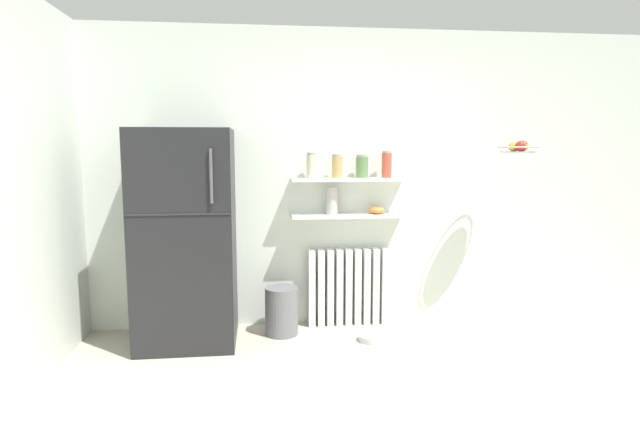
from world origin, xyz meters
TOP-DOWN VIEW (x-y plane):
  - ground_plane at (0.00, 0.50)m, footprint 7.04×7.04m
  - back_wall at (0.00, 2.05)m, footprint 7.04×0.10m
  - refrigerator at (-1.33, 1.66)m, footprint 0.77×0.72m
  - radiator at (0.04, 1.92)m, footprint 0.72×0.12m
  - wall_shelf_lower at (0.04, 1.89)m, footprint 1.01×0.22m
  - wall_shelf_upper at (0.04, 1.89)m, footprint 1.01×0.22m
  - storage_jar_0 at (-0.28, 1.89)m, footprint 0.10×0.10m
  - storage_jar_1 at (-0.07, 1.89)m, footprint 0.09×0.09m
  - storage_jar_2 at (0.15, 1.89)m, footprint 0.11×0.11m
  - storage_jar_3 at (0.37, 1.89)m, footprint 0.09×0.09m
  - vase at (-0.11, 1.89)m, footprint 0.10×0.10m
  - shelf_bowl at (0.29, 1.89)m, footprint 0.14×0.14m
  - trash_bin at (-0.56, 1.73)m, footprint 0.28×0.28m
  - pet_food_bowl at (0.17, 1.49)m, footprint 0.21×0.21m
  - hanging_fruit_basket at (1.42, 1.60)m, footprint 0.34×0.34m

SIDE VIEW (x-z plane):
  - ground_plane at x=0.00m, z-range 0.00..0.00m
  - pet_food_bowl at x=0.17m, z-range 0.00..0.05m
  - trash_bin at x=-0.56m, z-range 0.00..0.41m
  - radiator at x=0.04m, z-range 0.00..0.68m
  - refrigerator at x=-1.33m, z-range 0.00..1.73m
  - wall_shelf_lower at x=0.04m, z-range 0.98..1.00m
  - shelf_bowl at x=0.29m, z-range 1.00..1.07m
  - vase at x=-0.11m, z-range 1.00..1.24m
  - back_wall at x=0.00m, z-range 0.00..2.60m
  - wall_shelf_upper at x=0.04m, z-range 1.29..1.32m
  - storage_jar_2 at x=0.15m, z-range 1.32..1.52m
  - storage_jar_1 at x=-0.07m, z-range 1.32..1.52m
  - storage_jar_0 at x=-0.28m, z-range 1.32..1.54m
  - storage_jar_3 at x=0.37m, z-range 1.32..1.55m
  - hanging_fruit_basket at x=1.42m, z-range 1.53..1.63m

